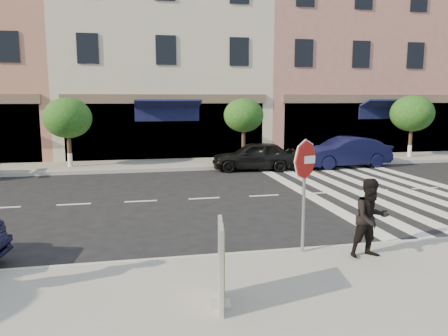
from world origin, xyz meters
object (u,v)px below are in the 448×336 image
(stop_sign, at_px, (305,170))
(walker, at_px, (371,218))
(car_far_right, at_px, (345,152))
(car_far_mid, at_px, (254,156))
(poster_board, at_px, (221,266))

(stop_sign, height_order, walker, stop_sign)
(stop_sign, bearing_deg, car_far_right, 44.25)
(stop_sign, bearing_deg, walker, -39.53)
(stop_sign, xyz_separation_m, car_far_right, (6.35, 10.77, -1.11))
(car_far_mid, bearing_deg, stop_sign, -3.62)
(walker, bearing_deg, poster_board, -160.08)
(stop_sign, relative_size, car_far_right, 0.53)
(poster_board, bearing_deg, car_far_mid, 81.81)
(walker, bearing_deg, stop_sign, 152.07)
(car_far_mid, bearing_deg, walker, 2.62)
(walker, distance_m, poster_board, 3.49)
(stop_sign, relative_size, walker, 1.47)
(walker, height_order, car_far_right, walker)
(walker, bearing_deg, car_far_mid, 82.13)
(poster_board, bearing_deg, walker, 33.00)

